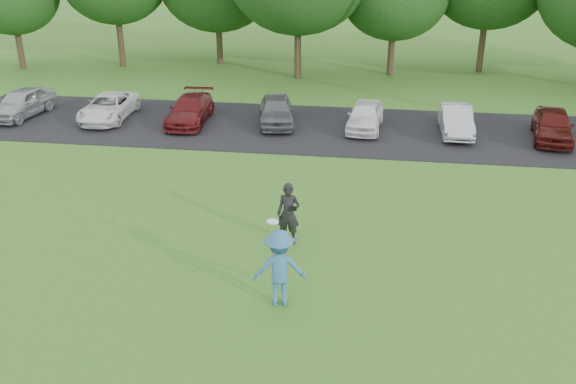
% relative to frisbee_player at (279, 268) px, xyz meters
% --- Properties ---
extents(ground, '(100.00, 100.00, 0.00)m').
position_rel_frisbee_player_xyz_m(ground, '(-0.29, 0.03, -0.96)').
color(ground, '#357020').
rests_on(ground, ground).
extents(parking_lot, '(32.00, 6.50, 0.03)m').
position_rel_frisbee_player_xyz_m(parking_lot, '(-0.29, 13.03, -0.94)').
color(parking_lot, black).
rests_on(parking_lot, ground).
extents(frisbee_player, '(1.36, 0.95, 2.19)m').
position_rel_frisbee_player_xyz_m(frisbee_player, '(0.00, 0.00, 0.00)').
color(frisbee_player, teal).
rests_on(frisbee_player, ground).
extents(camera_bystander, '(0.68, 0.48, 1.77)m').
position_rel_frisbee_player_xyz_m(camera_bystander, '(-0.21, 3.01, -0.07)').
color(camera_bystander, black).
rests_on(camera_bystander, ground).
extents(parked_cars, '(28.08, 4.30, 1.23)m').
position_rel_frisbee_player_xyz_m(parked_cars, '(-0.83, 13.15, -0.35)').
color(parked_cars, '#A5A6AC').
rests_on(parked_cars, parking_lot).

